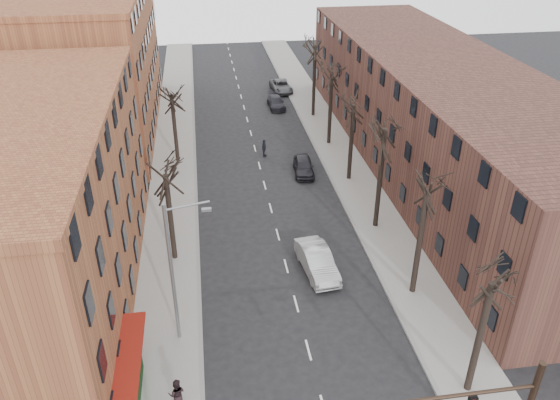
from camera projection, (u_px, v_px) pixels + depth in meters
name	position (u px, v px, depth m)	size (l,w,h in m)	color
sidewalk_left	(174.00, 157.00, 52.94)	(4.00, 90.00, 0.15)	gray
sidewalk_right	(335.00, 147.00, 54.99)	(4.00, 90.00, 0.15)	gray
building_left_near	(19.00, 217.00, 31.79)	(12.00, 26.00, 12.00)	brown
building_left_far	(91.00, 64.00, 56.22)	(12.00, 28.00, 14.00)	brown
building_right	(437.00, 114.00, 49.29)	(12.00, 50.00, 10.00)	#4F2E25
awning_left	(136.00, 398.00, 27.87)	(1.20, 7.00, 0.15)	maroon
tree_right_a	(467.00, 390.00, 28.33)	(5.20, 5.20, 10.00)	black
tree_right_b	(412.00, 292.00, 35.21)	(5.20, 5.20, 10.80)	black
tree_right_c	(375.00, 227.00, 42.09)	(5.20, 5.20, 11.60)	black
tree_right_d	(349.00, 179.00, 48.96)	(5.20, 5.20, 10.00)	black
tree_right_e	(329.00, 144.00, 55.84)	(5.20, 5.20, 10.80)	black
tree_right_f	(313.00, 116.00, 62.72)	(5.20, 5.20, 11.60)	black
tree_left_a	(175.00, 259.00, 38.41)	(5.20, 5.20, 9.50)	black
tree_left_b	(178.00, 162.00, 52.17)	(5.20, 5.20, 9.50)	black
streetlight	(175.00, 268.00, 29.13)	(2.45, 0.22, 9.03)	slate
silver_sedan	(317.00, 261.00, 36.75)	(1.79, 5.14, 1.69)	#A6AAAD
parked_car_near	(303.00, 166.00, 49.68)	(1.72, 4.28, 1.46)	black
parked_car_mid	(276.00, 102.00, 64.83)	(1.80, 4.42, 1.28)	black
parked_car_far	(281.00, 86.00, 70.05)	(2.33, 5.04, 1.40)	#4E5055
pedestrian_b	(177.00, 394.00, 26.79)	(0.88, 0.68, 1.81)	black
pedestrian_crossing	(264.00, 148.00, 52.77)	(1.03, 0.43, 1.75)	black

